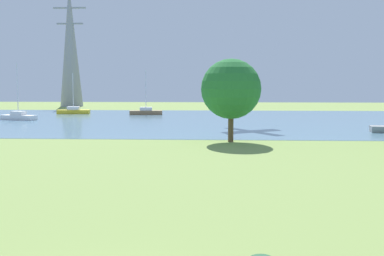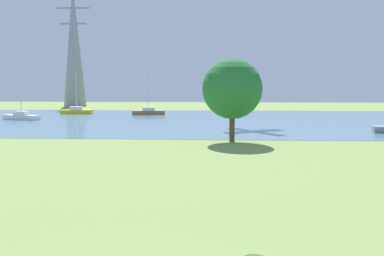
{
  "view_description": "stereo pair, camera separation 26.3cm",
  "coord_description": "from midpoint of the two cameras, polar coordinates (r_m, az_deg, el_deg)",
  "views": [
    {
      "loc": [
        2.69,
        -8.94,
        4.89
      ],
      "look_at": [
        1.25,
        18.51,
        2.15
      ],
      "focal_mm": 43.66,
      "sensor_mm": 36.0,
      "label": 1
    },
    {
      "loc": [
        2.95,
        -8.92,
        4.89
      ],
      "look_at": [
        1.25,
        18.51,
        2.15
      ],
      "focal_mm": 43.66,
      "sensor_mm": 36.0,
      "label": 2
    }
  ],
  "objects": [
    {
      "name": "ground_plane",
      "position": [
        31.44,
        -1.65,
        -3.26
      ],
      "size": [
        160.0,
        160.0,
        0.0
      ],
      "primitive_type": "plane",
      "color": "#7F994C"
    },
    {
      "name": "water_surface",
      "position": [
        59.2,
        0.8,
        0.96
      ],
      "size": [
        140.0,
        40.0,
        0.02
      ],
      "primitive_type": "cube",
      "color": "#6087A0",
      "rests_on": "ground"
    },
    {
      "name": "sailboat_brown",
      "position": [
        69.52,
        -5.21,
        2.01
      ],
      "size": [
        4.95,
        2.09,
        6.68
      ],
      "color": "brown",
      "rests_on": "water_surface"
    },
    {
      "name": "sailboat_yellow",
      "position": [
        73.14,
        -13.82,
        2.05
      ],
      "size": [
        4.92,
        1.92,
        6.14
      ],
      "color": "yellow",
      "rests_on": "water_surface"
    },
    {
      "name": "sailboat_white",
      "position": [
        63.75,
        -20.01,
        1.37
      ],
      "size": [
        5.03,
        2.84,
        7.28
      ],
      "color": "white",
      "rests_on": "water_surface"
    },
    {
      "name": "tree_east_far",
      "position": [
        37.9,
        5.15,
        4.76
      ],
      "size": [
        4.87,
        4.87,
        6.74
      ],
      "color": "brown",
      "rests_on": "ground"
    },
    {
      "name": "electricity_pylon",
      "position": [
        95.61,
        -14.16,
        9.77
      ],
      "size": [
        6.4,
        4.4,
        23.92
      ],
      "color": "gray",
      "rests_on": "ground"
    }
  ]
}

